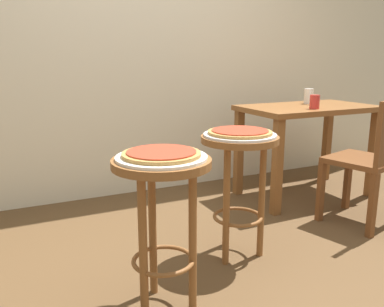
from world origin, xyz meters
TOP-DOWN VIEW (x-y plane):
  - ground_plane at (0.00, 0.00)m, footprint 6.00×6.00m
  - back_wall at (0.00, 1.65)m, footprint 6.00×0.10m
  - stool_foreground at (-0.41, -0.01)m, footprint 0.42×0.42m
  - serving_plate_foreground at (-0.41, -0.01)m, footprint 0.38×0.38m
  - pizza_foreground at (-0.41, -0.01)m, footprint 0.33×0.33m
  - stool_middle at (0.15, 0.28)m, footprint 0.42×0.42m
  - serving_plate_middle at (0.15, 0.28)m, footprint 0.39×0.39m
  - pizza_middle at (0.15, 0.28)m, footprint 0.34×0.34m
  - dining_table at (1.19, 0.94)m, footprint 1.04×0.61m
  - cup_near_edge at (1.09, 0.76)m, footprint 0.07×0.07m
  - cup_far_edge at (1.29, 1.05)m, footprint 0.07×0.07m
  - condiment_shaker at (1.26, 0.96)m, footprint 0.04×0.04m
  - wooden_chair at (1.16, 0.27)m, footprint 0.49×0.49m

SIDE VIEW (x-z plane):
  - ground_plane at x=0.00m, z-range 0.00..0.00m
  - wooden_chair at x=1.16m, z-range 0.04..0.89m
  - stool_foreground at x=-0.41m, z-range 0.17..0.86m
  - stool_middle at x=0.15m, z-range 0.17..0.86m
  - dining_table at x=1.19m, z-range 0.24..0.97m
  - serving_plate_foreground at x=-0.41m, z-range 0.69..0.70m
  - serving_plate_middle at x=0.15m, z-range 0.69..0.70m
  - pizza_foreground at x=-0.41m, z-range 0.70..0.72m
  - pizza_middle at x=0.15m, z-range 0.70..0.72m
  - condiment_shaker at x=1.26m, z-range 0.73..0.80m
  - cup_near_edge at x=1.09m, z-range 0.73..0.83m
  - cup_far_edge at x=1.29m, z-range 0.73..0.85m
  - back_wall at x=0.00m, z-range 0.00..3.00m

